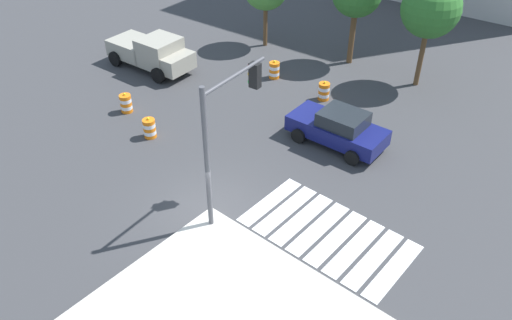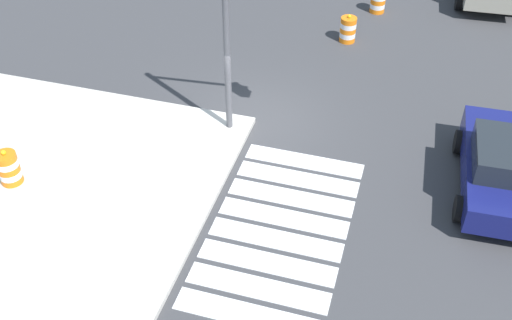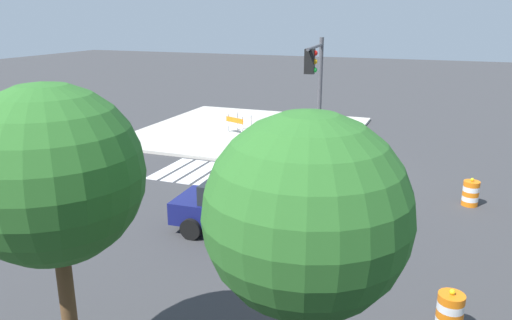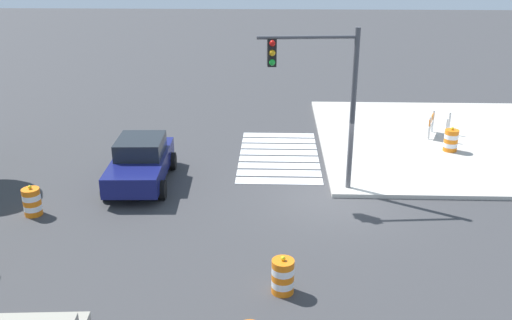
# 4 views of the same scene
# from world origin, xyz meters

# --- Properties ---
(ground_plane) EXTENTS (120.00, 120.00, 0.00)m
(ground_plane) POSITION_xyz_m (0.00, 0.00, 0.00)
(ground_plane) COLOR #38383A
(sidewalk_corner) EXTENTS (12.00, 12.00, 0.15)m
(sidewalk_corner) POSITION_xyz_m (6.00, -6.00, 0.07)
(sidewalk_corner) COLOR #BCB7AD
(sidewalk_corner) RESTS_ON ground
(crosswalk_stripes) EXTENTS (5.85, 3.20, 0.02)m
(crosswalk_stripes) POSITION_xyz_m (4.00, 1.80, 0.01)
(crosswalk_stripes) COLOR silver
(crosswalk_stripes) RESTS_ON ground
(sports_car) EXTENTS (4.38, 2.29, 1.63)m
(sports_car) POSITION_xyz_m (1.11, 6.78, 0.81)
(sports_car) COLOR navy
(sports_car) RESTS_ON ground
(traffic_barrel_near_corner) EXTENTS (0.56, 0.56, 1.02)m
(traffic_barrel_near_corner) POSITION_xyz_m (-5.58, 1.74, 0.45)
(traffic_barrel_near_corner) COLOR orange
(traffic_barrel_near_corner) RESTS_ON ground
(traffic_barrel_crosswalk_end) EXTENTS (0.56, 0.56, 1.02)m
(traffic_barrel_crosswalk_end) POSITION_xyz_m (-1.60, 9.66, 0.45)
(traffic_barrel_crosswalk_end) COLOR orange
(traffic_barrel_crosswalk_end) RESTS_ON ground
(traffic_barrel_median_near) EXTENTS (0.56, 0.56, 1.02)m
(traffic_barrel_median_near) POSITION_xyz_m (-4.97, 9.87, 0.45)
(traffic_barrel_median_near) COLOR orange
(traffic_barrel_median_near) RESTS_ON ground
(traffic_barrel_on_sidewalk) EXTENTS (0.56, 0.56, 1.02)m
(traffic_barrel_on_sidewalk) POSITION_xyz_m (4.47, -5.23, 0.60)
(traffic_barrel_on_sidewalk) COLOR orange
(traffic_barrel_on_sidewalk) RESTS_ON sidewalk_corner
(construction_barricade) EXTENTS (1.44, 1.18, 1.00)m
(construction_barricade) POSITION_xyz_m (6.39, -5.07, 0.72)
(construction_barricade) COLOR silver
(construction_barricade) RESTS_ON sidewalk_corner
(traffic_light_pole) EXTENTS (0.62, 3.28, 5.50)m
(traffic_light_pole) POSITION_xyz_m (0.48, 0.53, 3.91)
(traffic_light_pole) COLOR #4C4C51
(traffic_light_pole) RESTS_ON sidewalk_corner
(street_tree_streetside_mid) EXTENTS (2.72, 2.72, 5.43)m
(street_tree_streetside_mid) POSITION_xyz_m (-2.92, 14.16, 4.03)
(street_tree_streetside_mid) COLOR brown
(street_tree_streetside_mid) RESTS_ON ground
(street_tree_streetside_far) EXTENTS (2.91, 2.91, 5.59)m
(street_tree_streetside_far) POSITION_xyz_m (1.22, 14.17, 4.11)
(street_tree_streetside_far) COLOR brown
(street_tree_streetside_far) RESTS_ON ground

